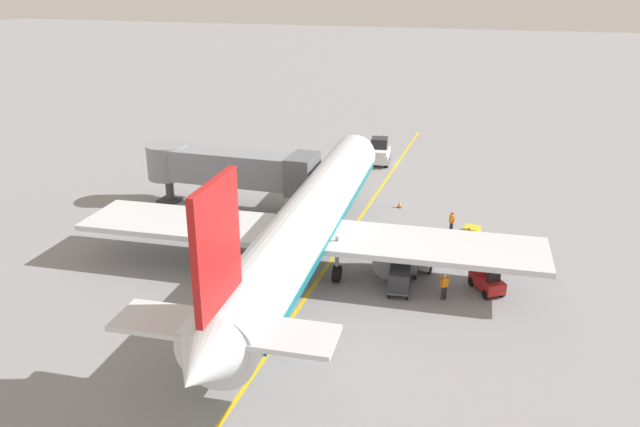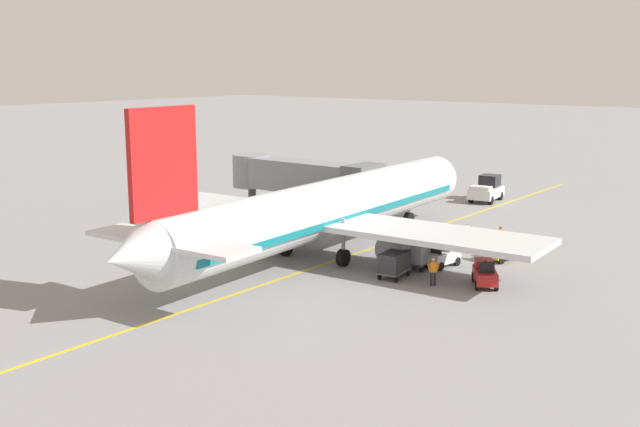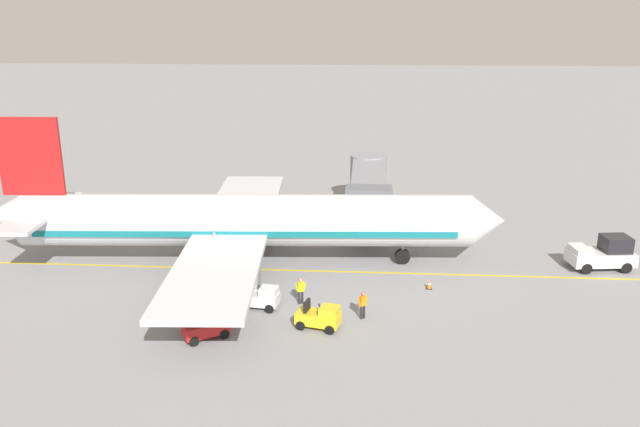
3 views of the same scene
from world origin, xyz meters
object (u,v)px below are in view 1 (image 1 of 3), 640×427
(baggage_cart_front, at_px, (408,260))
(ground_crew_marshaller, at_px, (420,238))
(jet_bridge, at_px, (230,168))
(safety_cone_nose_left, at_px, (399,204))
(baggage_cart_second_in_train, at_px, (399,279))
(baggage_tug_trailing, at_px, (426,257))
(pushback_tractor, at_px, (379,152))
(parked_airliner, at_px, (308,222))
(ground_crew_loader, at_px, (452,221))
(ground_crew_wing_walker, at_px, (444,285))
(baggage_tug_spare, at_px, (486,280))
(baggage_tug_lead, at_px, (468,239))

(baggage_cart_front, distance_m, ground_crew_marshaller, 3.80)
(jet_bridge, bearing_deg, safety_cone_nose_left, 16.81)
(baggage_cart_second_in_train, bearing_deg, baggage_tug_trailing, 76.25)
(pushback_tractor, bearing_deg, jet_bridge, -118.16)
(parked_airliner, height_order, ground_crew_loader, parked_airliner)
(ground_crew_wing_walker, bearing_deg, ground_crew_marshaller, 110.48)
(safety_cone_nose_left, bearing_deg, pushback_tractor, 109.65)
(baggage_tug_trailing, height_order, safety_cone_nose_left, baggage_tug_trailing)
(baggage_tug_trailing, bearing_deg, baggage_tug_spare, -29.82)
(baggage_tug_spare, height_order, ground_crew_loader, ground_crew_loader)
(pushback_tractor, bearing_deg, ground_crew_marshaller, -70.43)
(baggage_tug_lead, bearing_deg, ground_crew_loader, 120.12)
(jet_bridge, distance_m, baggage_cart_second_in_train, 19.56)
(pushback_tractor, height_order, ground_crew_wing_walker, pushback_tractor)
(baggage_tug_lead, bearing_deg, baggage_tug_trailing, -122.06)
(parked_airliner, height_order, pushback_tractor, parked_airliner)
(baggage_tug_lead, bearing_deg, ground_crew_wing_walker, -95.22)
(ground_crew_wing_walker, height_order, ground_crew_loader, same)
(parked_airliner, xyz_separation_m, ground_crew_wing_walker, (9.14, -1.92, -2.23))
(jet_bridge, relative_size, ground_crew_wing_walker, 8.69)
(jet_bridge, relative_size, baggage_tug_trailing, 5.57)
(pushback_tractor, relative_size, ground_crew_wing_walker, 2.75)
(ground_crew_loader, distance_m, safety_cone_nose_left, 6.45)
(pushback_tractor, relative_size, baggage_tug_trailing, 1.76)
(parked_airliner, relative_size, pushback_tractor, 8.04)
(baggage_tug_spare, distance_m, ground_crew_wing_walker, 3.03)
(ground_crew_loader, bearing_deg, baggage_tug_lead, -59.88)
(baggage_tug_spare, bearing_deg, parked_airliner, 179.95)
(ground_crew_wing_walker, bearing_deg, parked_airliner, 168.12)
(jet_bridge, distance_m, baggage_tug_trailing, 18.57)
(baggage_tug_spare, distance_m, ground_crew_marshaller, 6.80)
(baggage_tug_trailing, xyz_separation_m, ground_crew_loader, (1.00, 6.34, 0.24))
(ground_crew_wing_walker, bearing_deg, pushback_tractor, 109.80)
(baggage_tug_spare, relative_size, ground_crew_loader, 1.63)
(baggage_cart_second_in_train, height_order, ground_crew_marshaller, ground_crew_marshaller)
(baggage_tug_trailing, bearing_deg, ground_crew_loader, 81.00)
(jet_bridge, xyz_separation_m, baggage_tug_trailing, (17.13, -6.63, -2.74))
(baggage_tug_trailing, xyz_separation_m, baggage_tug_spare, (4.03, -2.31, 0.00))
(jet_bridge, bearing_deg, baggage_tug_spare, -22.91)
(parked_airliner, height_order, jet_bridge, parked_airliner)
(baggage_cart_second_in_train, xyz_separation_m, ground_crew_marshaller, (0.21, 6.63, 0.00))
(pushback_tractor, bearing_deg, baggage_tug_trailing, -70.58)
(safety_cone_nose_left, bearing_deg, parked_airliner, -106.06)
(jet_bridge, relative_size, baggage_tug_spare, 5.34)
(baggage_cart_front, height_order, safety_cone_nose_left, baggage_cart_front)
(pushback_tractor, distance_m, safety_cone_nose_left, 13.41)
(baggage_tug_lead, bearing_deg, baggage_cart_front, -123.22)
(baggage_cart_front, bearing_deg, pushback_tractor, 106.37)
(safety_cone_nose_left, bearing_deg, baggage_tug_spare, -59.22)
(parked_airliner, distance_m, ground_crew_loader, 12.29)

